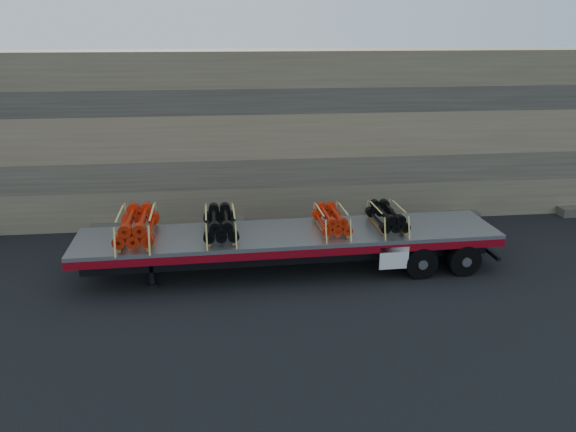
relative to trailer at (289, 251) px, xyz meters
name	(u,v)px	position (x,y,z in m)	size (l,w,h in m)	color
ground	(323,272)	(1.10, -0.32, -0.70)	(120.00, 120.00, 0.00)	black
rock_wall	(298,135)	(1.10, 6.18, 2.80)	(44.00, 3.00, 7.00)	#7A6B54
trailer	(289,251)	(0.00, 0.00, 0.00)	(13.98, 2.69, 1.40)	#A8AAAF
bundle_front	(137,227)	(-4.92, -0.11, 1.13)	(1.22, 2.45, 0.87)	red
bundle_midfront	(220,224)	(-2.28, -0.05, 1.09)	(1.10, 2.19, 0.78)	black
bundle_midrear	(331,220)	(1.42, 0.03, 1.05)	(0.98, 1.96, 0.69)	red
bundle_rear	(387,217)	(3.35, 0.08, 1.05)	(0.98, 1.96, 0.70)	black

